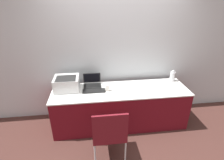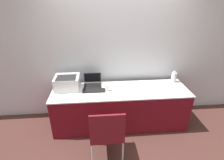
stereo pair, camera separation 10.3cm
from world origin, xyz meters
name	(u,v)px [view 1 (the left image)]	position (x,y,z in m)	size (l,w,h in m)	color
ground_plane	(123,135)	(0.00, 0.00, 0.00)	(14.00, 14.00, 0.00)	#472823
wall_back	(117,51)	(0.00, 0.81, 1.30)	(8.00, 0.05, 2.60)	silver
table	(120,107)	(0.00, 0.35, 0.37)	(2.41, 0.71, 0.73)	maroon
printer	(67,83)	(-0.94, 0.47, 0.86)	(0.43, 0.37, 0.23)	silver
laptop_left	(92,83)	(-0.49, 0.57, 0.78)	(0.32, 0.26, 0.22)	black
external_keyboard	(94,91)	(-0.47, 0.34, 0.74)	(0.39, 0.14, 0.02)	black
coffee_cup	(107,88)	(-0.23, 0.33, 0.79)	(0.08, 0.08, 0.11)	white
metal_pitcher	(172,76)	(1.06, 0.58, 0.83)	(0.10, 0.10, 0.22)	silver
chair	(109,132)	(-0.29, -0.47, 0.53)	(0.46, 0.46, 0.90)	maroon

